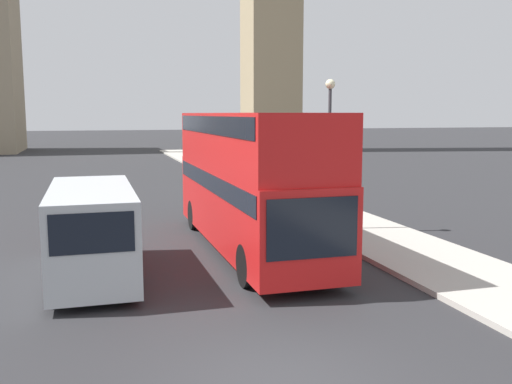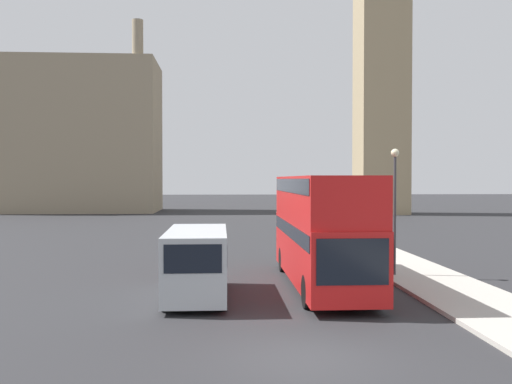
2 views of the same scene
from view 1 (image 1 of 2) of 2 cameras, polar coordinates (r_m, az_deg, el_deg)
The scene contains 4 objects.
ground_plane at distance 10.14m, azimuth 2.69°, elevation -18.35°, with size 300.00×300.00×0.00m, color #28282B.
red_double_decker_bus at distance 18.52m, azimuth -0.71°, elevation 1.76°, with size 2.63×11.13×4.49m.
white_van at distance 15.98m, azimuth -16.06°, elevation -3.75°, with size 2.19×5.95×2.50m.
street_lamp at distance 21.36m, azimuth 7.36°, elevation 6.04°, with size 0.36×0.36×5.57m.
Camera 1 is at (-2.98, -8.60, 4.48)m, focal length 40.00 mm.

